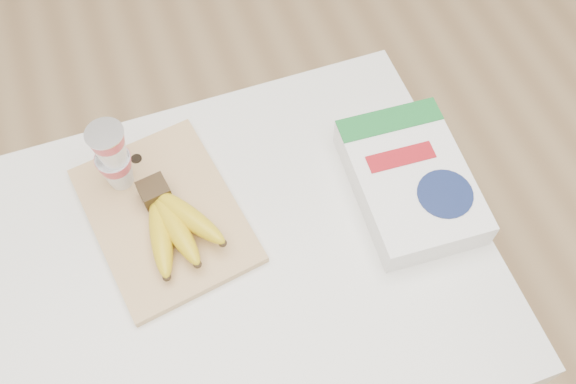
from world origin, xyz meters
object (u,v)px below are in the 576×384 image
(table, at_px, (207,346))
(cereal_box, at_px, (410,181))
(cutting_board, at_px, (165,215))
(yogurt_stack, at_px, (113,156))
(bananas, at_px, (173,223))

(table, relative_size, cereal_box, 3.59)
(table, xyz_separation_m, cereal_box, (0.42, 0.03, 0.42))
(cereal_box, bearing_deg, cutting_board, 170.97)
(table, relative_size, yogurt_stack, 6.99)
(cutting_board, distance_m, bananas, 0.05)
(bananas, distance_m, cereal_box, 0.41)
(bananas, xyz_separation_m, yogurt_stack, (-0.06, 0.12, 0.06))
(yogurt_stack, bearing_deg, cutting_board, -58.73)
(bananas, distance_m, yogurt_stack, 0.15)
(cutting_board, distance_m, cereal_box, 0.43)
(table, distance_m, yogurt_stack, 0.53)
(table, bearing_deg, yogurt_stack, 103.64)
(cutting_board, bearing_deg, yogurt_stack, 111.99)
(cutting_board, distance_m, yogurt_stack, 0.13)
(cereal_box, bearing_deg, table, -172.95)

